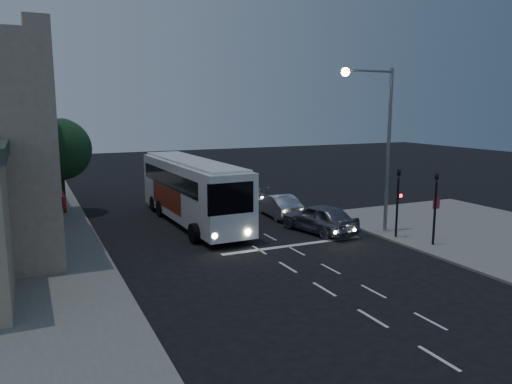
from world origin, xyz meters
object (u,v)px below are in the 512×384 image
car_sedan_a (279,205)px  traffic_signal_side (436,200)px  traffic_signal_main (398,195)px  streetlight (380,131)px  car_suv (319,218)px  car_extra (193,174)px  tour_bus (192,189)px  car_sedan_c (217,183)px  car_sedan_b (241,192)px  street_tree (60,147)px  regulatory_sign (435,211)px

car_sedan_a → traffic_signal_side: bearing=115.9°
traffic_signal_main → streetlight: size_ratio=0.46×
car_suv → car_extra: 20.99m
tour_bus → traffic_signal_main: size_ratio=3.12×
car_sedan_c → car_sedan_b: bearing=70.5°
streetlight → street_tree: streetlight is taller
street_tree → traffic_signal_side: bearing=-44.5°
car_sedan_c → traffic_signal_side: 20.96m
car_extra → traffic_signal_main: bearing=100.9°
car_sedan_a → car_suv: bearing=96.2°
car_extra → traffic_signal_side: 26.41m
traffic_signal_side → traffic_signal_main: bearing=109.5°
traffic_signal_side → street_tree: bearing=135.5°
tour_bus → streetlight: 11.52m
car_extra → streetlight: bearing=100.8°
tour_bus → car_sedan_b: (5.46, 5.30, -1.42)m
street_tree → tour_bus: bearing=-40.6°
car_sedan_b → car_extra: (-0.43, 10.46, 0.15)m
car_sedan_a → car_sedan_c: bearing=-85.2°
car_suv → streetlight: bearing=137.0°
car_suv → traffic_signal_main: 4.54m
tour_bus → streetlight: bearing=-40.4°
tour_bus → car_sedan_c: bearing=60.2°
tour_bus → regulatory_sign: bearing=-43.2°
regulatory_sign → streetlight: 5.18m
car_sedan_b → streetlight: bearing=88.4°
regulatory_sign → car_suv: bearing=139.3°
tour_bus → traffic_signal_main: bearing=-44.9°
car_suv → car_extra: size_ratio=0.97×
car_sedan_c → car_sedan_a: bearing=71.3°
tour_bus → car_suv: 7.92m
tour_bus → car_sedan_c: size_ratio=2.57×
traffic_signal_side → regulatory_sign: traffic_signal_side is taller
car_sedan_a → street_tree: size_ratio=0.72×
tour_bus → car_sedan_a: (5.62, -0.59, -1.37)m
car_sedan_b → traffic_signal_side: size_ratio=1.15×
car_sedan_a → car_extra: (-0.59, 16.35, 0.09)m
car_sedan_b → street_tree: size_ratio=0.76×
car_sedan_c → regulatory_sign: regulatory_sign is taller
car_sedan_c → regulatory_sign: size_ratio=2.26×
car_sedan_b → car_sedan_c: size_ratio=0.95×
streetlight → traffic_signal_main: bearing=-79.8°
car_sedan_b → traffic_signal_side: bearing=88.7°
regulatory_sign → street_tree: size_ratio=0.35×
car_sedan_c → street_tree: bearing=-0.6°
car_extra → street_tree: (-12.03, -9.75, 3.67)m
street_tree → car_suv: bearing=-41.2°
traffic_signal_main → regulatory_sign: bearing=-30.8°
tour_bus → street_tree: bearing=137.6°
car_sedan_a → streetlight: bearing=119.1°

